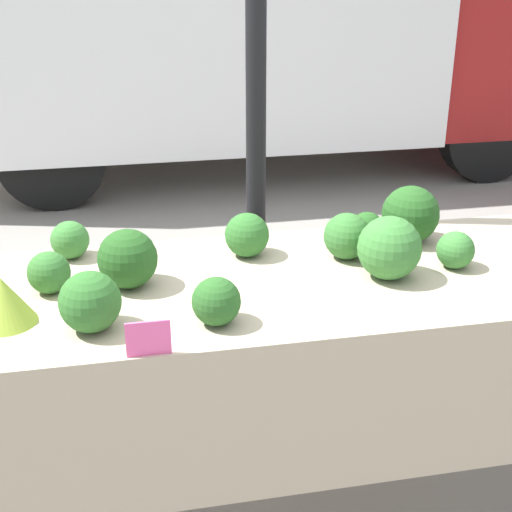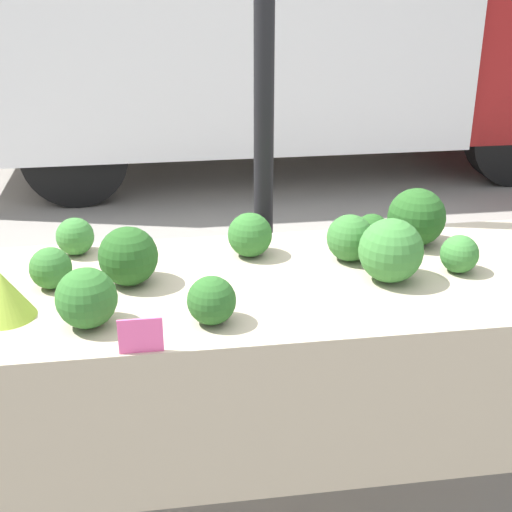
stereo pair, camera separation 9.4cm
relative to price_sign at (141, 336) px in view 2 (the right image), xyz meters
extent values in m
plane|color=gray|center=(0.33, 0.36, -0.88)|extent=(40.00, 40.00, 0.00)
cylinder|color=black|center=(0.44, 0.89, 0.38)|extent=(0.07, 0.07, 2.51)
cube|color=maroon|center=(2.95, 4.41, 0.25)|extent=(1.14, 1.92, 1.57)
cylinder|color=black|center=(2.84, 5.26, -0.50)|extent=(0.75, 0.22, 0.75)
cylinder|color=black|center=(-0.50, 3.56, -0.50)|extent=(0.75, 0.22, 0.75)
cylinder|color=black|center=(-0.50, 5.26, -0.50)|extent=(0.75, 0.22, 0.75)
cube|color=tan|center=(0.33, 0.36, -0.06)|extent=(2.16, 0.74, 0.03)
cube|color=tan|center=(0.33, -0.01, -0.30)|extent=(2.16, 0.01, 0.46)
cylinder|color=black|center=(1.35, 0.66, -0.48)|extent=(0.05, 0.05, 0.80)
cone|color=#93B238|center=(-0.36, 0.24, 0.02)|extent=(0.16, 0.16, 0.13)
sphere|color=#387533|center=(-0.21, 0.64, 0.01)|extent=(0.12, 0.12, 0.12)
sphere|color=#2D6628|center=(0.34, 0.54, 0.02)|extent=(0.14, 0.14, 0.14)
sphere|color=#387533|center=(0.95, 0.33, 0.01)|extent=(0.12, 0.12, 0.12)
sphere|color=#285B23|center=(0.18, 0.12, 0.02)|extent=(0.13, 0.13, 0.13)
sphere|color=#336B2D|center=(-0.25, 0.40, 0.01)|extent=(0.12, 0.12, 0.12)
sphere|color=#336B2D|center=(0.65, 0.47, 0.03)|extent=(0.15, 0.15, 0.15)
sphere|color=#23511E|center=(-0.03, 0.39, 0.04)|extent=(0.17, 0.17, 0.17)
sphere|color=#2D6628|center=(-0.14, 0.15, 0.03)|extent=(0.16, 0.16, 0.16)
sphere|color=#23511E|center=(0.89, 0.56, 0.05)|extent=(0.19, 0.19, 0.19)
sphere|color=#387533|center=(0.72, 0.30, 0.05)|extent=(0.19, 0.19, 0.19)
sphere|color=#23511E|center=(0.74, 0.56, 0.01)|extent=(0.11, 0.11, 0.11)
cube|color=#F45B9E|center=(0.00, 0.00, 0.00)|extent=(0.11, 0.01, 0.09)
camera|label=1|loc=(-0.04, -1.50, 0.86)|focal=50.00mm
camera|label=2|loc=(0.06, -1.52, 0.86)|focal=50.00mm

